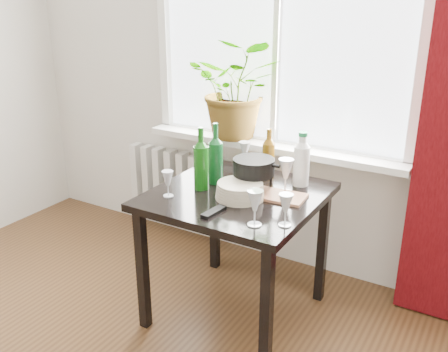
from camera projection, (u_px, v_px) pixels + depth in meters
The scene contains 18 objects.
window at pixel (279, 16), 2.91m from camera, with size 1.72×0.08×1.62m.
windowsill at pixel (270, 146), 3.12m from camera, with size 1.72×0.20×0.04m.
radiator at pixel (178, 187), 3.66m from camera, with size 0.80×0.10×0.55m.
table at pixel (237, 209), 2.66m from camera, with size 0.85×0.85×0.74m.
potted_plant at pixel (238, 89), 3.13m from camera, with size 0.57×0.49×0.63m, color #3B6C1C.
wine_bottle_left at pixel (201, 158), 2.62m from camera, with size 0.08×0.08×0.35m, color #0F490E, non-canonical shape.
wine_bottle_right at pixel (216, 153), 2.70m from camera, with size 0.08×0.08×0.34m, color #0C3F19, non-canonical shape.
bottle_amber at pixel (269, 152), 2.80m from camera, with size 0.07×0.07×0.29m, color brown, non-canonical shape.
cleaning_bottle at pixel (302, 158), 2.68m from camera, with size 0.09×0.09×0.31m, color white, non-canonical shape.
wineglass_front_right at pixel (255, 208), 2.23m from camera, with size 0.07×0.07×0.17m, color silver, non-canonical shape.
wineglass_far_right at pixel (285, 210), 2.23m from camera, with size 0.07×0.07×0.16m, color silver, non-canonical shape.
wineglass_back_center at pixel (286, 175), 2.60m from camera, with size 0.08×0.08×0.19m, color silver, non-canonical shape.
wineglass_back_left at pixel (245, 155), 2.97m from camera, with size 0.07×0.07×0.16m, color silver, non-canonical shape.
wineglass_front_left at pixel (168, 184), 2.55m from camera, with size 0.06×0.06×0.14m, color silver, non-canonical shape.
plate_stack at pixel (240, 191), 2.54m from camera, with size 0.25×0.25×0.08m, color #BFB59E.
fondue_pot at pixel (254, 174), 2.64m from camera, with size 0.25×0.22×0.17m, color black, non-canonical shape.
tv_remote at pixel (214, 212), 2.38m from camera, with size 0.04×0.15×0.02m, color black.
cutting_board at pixel (280, 196), 2.56m from camera, with size 0.26×0.17×0.01m, color #A76D4B.
Camera 1 is at (1.28, -0.57, 1.74)m, focal length 40.00 mm.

